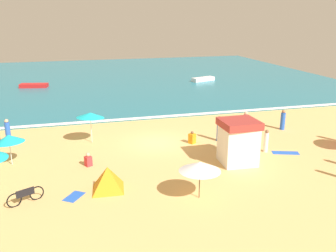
{
  "coord_description": "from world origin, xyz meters",
  "views": [
    {
      "loc": [
        -5.66,
        -23.82,
        8.74
      ],
      "look_at": [
        1.12,
        1.22,
        0.8
      ],
      "focal_mm": 39.24,
      "sensor_mm": 36.0,
      "label": 1
    }
  ],
  "objects_px": {
    "parked_bicycle": "(26,196)",
    "small_boat_1": "(34,85)",
    "small_boat_0": "(203,79)",
    "beach_umbrella_2": "(90,115)",
    "beach_tent": "(108,178)",
    "lifeguard_cabana": "(238,141)",
    "beachgoer_5": "(219,129)",
    "beachgoer_6": "(245,125)",
    "beach_umbrella_3": "(9,139)",
    "beachgoer_0": "(8,133)",
    "beachgoer_4": "(283,120)",
    "beachgoer_1": "(266,141)",
    "beachgoer_10": "(192,138)",
    "beachgoer_7": "(88,160)",
    "beach_umbrella_1": "(200,166)"
  },
  "relations": [
    {
      "from": "beach_tent",
      "to": "beachgoer_4",
      "type": "bearing_deg",
      "value": 25.46
    },
    {
      "from": "lifeguard_cabana",
      "to": "beach_umbrella_2",
      "type": "height_order",
      "value": "lifeguard_cabana"
    },
    {
      "from": "beachgoer_1",
      "to": "beachgoer_10",
      "type": "height_order",
      "value": "beachgoer_1"
    },
    {
      "from": "parked_bicycle",
      "to": "beachgoer_6",
      "type": "distance_m",
      "value": 16.03
    },
    {
      "from": "lifeguard_cabana",
      "to": "beachgoer_5",
      "type": "relative_size",
      "value": 1.47
    },
    {
      "from": "lifeguard_cabana",
      "to": "parked_bicycle",
      "type": "height_order",
      "value": "lifeguard_cabana"
    },
    {
      "from": "beachgoer_4",
      "to": "beachgoer_6",
      "type": "relative_size",
      "value": 0.82
    },
    {
      "from": "beachgoer_0",
      "to": "beachgoer_5",
      "type": "relative_size",
      "value": 1.03
    },
    {
      "from": "beachgoer_1",
      "to": "beachgoer_4",
      "type": "relative_size",
      "value": 0.96
    },
    {
      "from": "beach_umbrella_2",
      "to": "small_boat_1",
      "type": "distance_m",
      "value": 22.85
    },
    {
      "from": "parked_bicycle",
      "to": "small_boat_1",
      "type": "relative_size",
      "value": 0.48
    },
    {
      "from": "parked_bicycle",
      "to": "beachgoer_10",
      "type": "height_order",
      "value": "beachgoer_10"
    },
    {
      "from": "parked_bicycle",
      "to": "beachgoer_1",
      "type": "bearing_deg",
      "value": 12.21
    },
    {
      "from": "beach_umbrella_2",
      "to": "small_boat_1",
      "type": "xyz_separation_m",
      "value": [
        -5.49,
        22.12,
        -1.68
      ]
    },
    {
      "from": "beach_tent",
      "to": "beachgoer_4",
      "type": "relative_size",
      "value": 1.41
    },
    {
      "from": "beachgoer_1",
      "to": "beachgoer_5",
      "type": "bearing_deg",
      "value": 127.01
    },
    {
      "from": "beach_umbrella_3",
      "to": "beachgoer_0",
      "type": "bearing_deg",
      "value": 99.57
    },
    {
      "from": "beachgoer_6",
      "to": "beachgoer_5",
      "type": "bearing_deg",
      "value": -171.55
    },
    {
      "from": "beachgoer_4",
      "to": "beachgoer_6",
      "type": "bearing_deg",
      "value": -166.37
    },
    {
      "from": "beach_tent",
      "to": "parked_bicycle",
      "type": "distance_m",
      "value": 4.0
    },
    {
      "from": "beach_umbrella_3",
      "to": "beachgoer_0",
      "type": "xyz_separation_m",
      "value": [
        -0.61,
        3.6,
        -0.74
      ]
    },
    {
      "from": "beachgoer_1",
      "to": "small_boat_1",
      "type": "distance_m",
      "value": 31.63
    },
    {
      "from": "beachgoer_6",
      "to": "beachgoer_10",
      "type": "relative_size",
      "value": 2.16
    },
    {
      "from": "beachgoer_5",
      "to": "beach_tent",
      "type": "bearing_deg",
      "value": -146.48
    },
    {
      "from": "lifeguard_cabana",
      "to": "parked_bicycle",
      "type": "xyz_separation_m",
      "value": [
        -12.0,
        -1.93,
        -1.01
      ]
    },
    {
      "from": "beachgoer_4",
      "to": "beachgoer_5",
      "type": "relative_size",
      "value": 0.86
    },
    {
      "from": "beach_umbrella_2",
      "to": "beach_tent",
      "type": "distance_m",
      "value": 7.82
    },
    {
      "from": "lifeguard_cabana",
      "to": "beachgoer_10",
      "type": "relative_size",
      "value": 3.02
    },
    {
      "from": "beach_umbrella_1",
      "to": "beachgoer_6",
      "type": "relative_size",
      "value": 1.4
    },
    {
      "from": "beachgoer_5",
      "to": "beachgoer_6",
      "type": "relative_size",
      "value": 0.95
    },
    {
      "from": "lifeguard_cabana",
      "to": "beachgoer_0",
      "type": "bearing_deg",
      "value": 153.47
    },
    {
      "from": "parked_bicycle",
      "to": "beachgoer_4",
      "type": "xyz_separation_m",
      "value": [
        18.39,
        7.23,
        0.36
      ]
    },
    {
      "from": "beachgoer_4",
      "to": "beachgoer_6",
      "type": "distance_m",
      "value": 3.79
    },
    {
      "from": "lifeguard_cabana",
      "to": "small_boat_0",
      "type": "xyz_separation_m",
      "value": [
        7.83,
        27.02,
        -1.04
      ]
    },
    {
      "from": "beach_tent",
      "to": "beachgoer_1",
      "type": "relative_size",
      "value": 1.47
    },
    {
      "from": "beachgoer_0",
      "to": "small_boat_0",
      "type": "xyz_separation_m",
      "value": [
        21.73,
        20.09,
        -0.55
      ]
    },
    {
      "from": "small_boat_0",
      "to": "beach_umbrella_2",
      "type": "bearing_deg",
      "value": -127.72
    },
    {
      "from": "small_boat_0",
      "to": "small_boat_1",
      "type": "xyz_separation_m",
      "value": [
        -21.64,
        1.23,
        -0.02
      ]
    },
    {
      "from": "beach_umbrella_3",
      "to": "beachgoer_1",
      "type": "height_order",
      "value": "beach_umbrella_3"
    },
    {
      "from": "beachgoer_5",
      "to": "beachgoer_1",
      "type": "bearing_deg",
      "value": -52.99
    },
    {
      "from": "beachgoer_4",
      "to": "beachgoer_7",
      "type": "relative_size",
      "value": 1.89
    },
    {
      "from": "parked_bicycle",
      "to": "beachgoer_1",
      "type": "height_order",
      "value": "beachgoer_1"
    },
    {
      "from": "beachgoer_0",
      "to": "beachgoer_7",
      "type": "height_order",
      "value": "beachgoer_0"
    },
    {
      "from": "beach_umbrella_1",
      "to": "beachgoer_4",
      "type": "xyz_separation_m",
      "value": [
        10.15,
        8.9,
        -0.92
      ]
    },
    {
      "from": "beach_tent",
      "to": "beachgoer_5",
      "type": "relative_size",
      "value": 1.21
    },
    {
      "from": "beachgoer_6",
      "to": "beachgoer_0",
      "type": "bearing_deg",
      "value": 171.34
    },
    {
      "from": "beachgoer_0",
      "to": "beach_umbrella_2",
      "type": "bearing_deg",
      "value": -8.19
    },
    {
      "from": "beach_tent",
      "to": "beachgoer_0",
      "type": "height_order",
      "value": "beachgoer_0"
    },
    {
      "from": "parked_bicycle",
      "to": "beachgoer_5",
      "type": "bearing_deg",
      "value": 25.69
    },
    {
      "from": "beachgoer_4",
      "to": "small_boat_0",
      "type": "height_order",
      "value": "beachgoer_4"
    }
  ]
}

